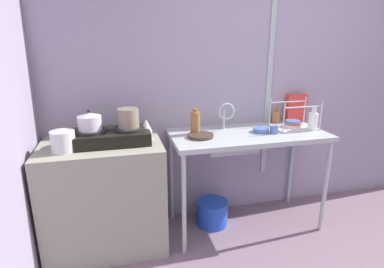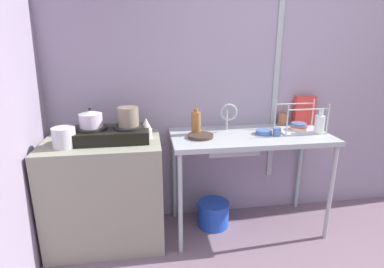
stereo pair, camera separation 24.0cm
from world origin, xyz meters
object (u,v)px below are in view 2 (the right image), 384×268
at_px(pot_on_right_burner, 128,117).
at_px(small_bowl_on_drainboard, 264,132).
at_px(frying_pan, 201,136).
at_px(bottle_by_rack, 320,124).
at_px(faucet, 229,113).
at_px(cereal_box, 304,110).
at_px(pot_on_left_burner, 91,119).
at_px(utensil_jar, 283,119).
at_px(pot_beside_stove, 64,137).
at_px(bottle_by_sink, 196,123).
at_px(cup_by_rack, 277,132).
at_px(percolator, 146,128).
at_px(bucket_on_floor, 213,214).
at_px(stove, 111,134).
at_px(dish_rack, 299,127).
at_px(sink_basin, 230,143).

bearing_deg(pot_on_right_burner, small_bowl_on_drainboard, -0.62).
xyz_separation_m(frying_pan, bottle_by_rack, (1.02, -0.03, 0.07)).
height_order(faucet, small_bowl_on_drainboard, faucet).
height_order(frying_pan, cereal_box, cereal_box).
height_order(pot_on_left_burner, utensil_jar, pot_on_left_burner).
bearing_deg(pot_on_left_burner, cereal_box, 7.66).
bearing_deg(bottle_by_rack, pot_beside_stove, -178.47).
distance_m(bottle_by_sink, cereal_box, 1.09).
height_order(faucet, cup_by_rack, faucet).
xyz_separation_m(cup_by_rack, bottle_by_sink, (-0.66, 0.14, 0.07)).
height_order(percolator, bucket_on_floor, percolator).
xyz_separation_m(stove, frying_pan, (0.72, -0.03, -0.04)).
bearing_deg(pot_beside_stove, bottle_by_sink, 10.32).
relative_size(dish_rack, cup_by_rack, 5.64).
height_order(pot_beside_stove, cereal_box, cereal_box).
distance_m(cup_by_rack, bottle_by_rack, 0.39).
xyz_separation_m(dish_rack, bottle_by_rack, (0.13, -0.10, 0.05)).
bearing_deg(cup_by_rack, frying_pan, 176.52).
distance_m(pot_on_left_burner, utensil_jar, 1.72).
bearing_deg(dish_rack, utensil_jar, 105.62).
bearing_deg(bottle_by_rack, bucket_on_floor, 171.82).
height_order(cup_by_rack, utensil_jar, utensil_jar).
relative_size(pot_on_left_burner, bottle_by_rack, 0.84).
bearing_deg(dish_rack, pot_on_left_burner, -178.86).
bearing_deg(dish_rack, bottle_by_rack, -37.35).
xyz_separation_m(small_bowl_on_drainboard, utensil_jar, (0.28, 0.26, 0.04)).
bearing_deg(bottle_by_rack, cup_by_rack, -178.98).
height_order(pot_on_left_burner, pot_beside_stove, pot_on_left_burner).
bearing_deg(faucet, sink_basin, -97.52).
relative_size(pot_on_right_burner, pot_beside_stove, 0.96).
relative_size(pot_beside_stove, sink_basin, 0.40).
height_order(dish_rack, bottle_by_sink, dish_rack).
xyz_separation_m(percolator, cup_by_rack, (1.08, -0.09, -0.05)).
distance_m(percolator, bottle_by_sink, 0.42).
distance_m(dish_rack, bottle_by_sink, 0.92).
xyz_separation_m(stove, dish_rack, (1.61, 0.03, -0.02)).
relative_size(pot_on_right_burner, bottle_by_rack, 0.76).
distance_m(pot_on_right_burner, percolator, 0.17).
distance_m(frying_pan, bucket_on_floor, 0.81).
bearing_deg(stove, cereal_box, 8.28).
distance_m(pot_on_right_burner, bottle_by_sink, 0.56).
bearing_deg(dish_rack, pot_beside_stove, -175.47).
height_order(dish_rack, cup_by_rack, dish_rack).
xyz_separation_m(faucet, utensil_jar, (0.56, 0.13, -0.10)).
bearing_deg(bucket_on_floor, sink_basin, -38.26).
xyz_separation_m(stove, pot_beside_stove, (-0.33, -0.12, 0.02)).
xyz_separation_m(faucet, bottle_by_sink, (-0.29, -0.05, -0.06)).
distance_m(frying_pan, dish_rack, 0.90).
bearing_deg(sink_basin, pot_beside_stove, -175.77).
bearing_deg(frying_pan, pot_on_left_burner, 177.93).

